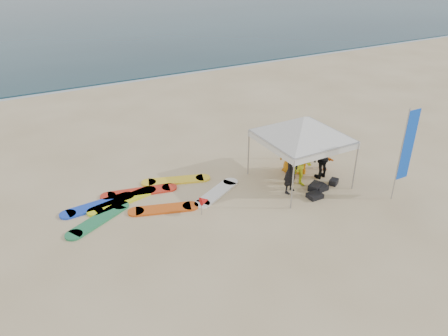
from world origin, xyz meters
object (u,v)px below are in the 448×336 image
person_orange_b (291,151)px  feather_flag (407,147)px  marker_pennant (205,201)px  person_black_b (323,157)px  person_seated (324,158)px  surfboard_spread (145,199)px  person_black_a (291,170)px  person_yellow (300,166)px  person_orange_a (303,154)px  canopy_tent (304,117)px

person_orange_b → feather_flag: size_ratio=0.53×
person_orange_b → marker_pennant: (-4.22, -1.06, -0.39)m
person_black_b → marker_pennant: person_black_b is taller
person_seated → surfboard_spread: person_seated is taller
person_black_a → person_yellow: size_ratio=1.06×
person_black_a → person_seated: person_black_a is taller
person_orange_a → feather_flag: size_ratio=0.50×
person_seated → canopy_tent: bearing=99.2°
person_yellow → feather_flag: bearing=-8.5°
canopy_tent → surfboard_spread: 6.20m
person_seated → person_orange_b: bearing=66.6°
person_orange_a → person_black_b: 0.78m
person_black_a → marker_pennant: size_ratio=2.69×
person_black_b → person_black_a: bearing=0.8°
person_black_a → surfboard_spread: 5.18m
feather_flag → surfboard_spread: (-7.78, 4.04, -1.91)m
person_orange_b → canopy_tent: (-0.19, -0.79, 1.66)m
person_black_a → canopy_tent: size_ratio=0.44×
person_orange_b → canopy_tent: size_ratio=0.46×
person_yellow → person_seated: (1.65, 0.60, -0.36)m
surfboard_spread → canopy_tent: bearing=-15.0°
person_yellow → feather_flag: (2.49, -2.32, 1.14)m
person_orange_a → person_yellow: bearing=53.1°
person_black_a → feather_flag: 3.86m
person_orange_a → person_black_b: bearing=134.2°
person_black_b → canopy_tent: bearing=-19.8°
surfboard_spread → person_black_b: bearing=-14.4°
person_black_b → marker_pennant: bearing=-7.8°
person_orange_a → marker_pennant: (-4.48, -0.71, -0.33)m
person_black_a → canopy_tent: 1.90m
person_black_b → surfboard_spread: (-6.41, 1.65, -0.80)m
person_black_a → person_yellow: (0.56, 0.22, -0.05)m
person_black_b → marker_pennant: 4.97m
person_black_b → surfboard_spread: person_black_b is taller
canopy_tent → person_seated: bearing=13.7°
person_orange_b → marker_pennant: 4.37m
person_orange_a → person_black_a: bearing=43.2°
person_yellow → surfboard_spread: 5.61m
person_yellow → person_seated: bearing=54.5°
person_black_b → canopy_tent: (-0.93, 0.18, 1.70)m
person_yellow → person_orange_a: size_ratio=0.98×
person_black_a → person_black_b: bearing=-17.6°
person_yellow → person_orange_b: 1.11m
person_orange_a → marker_pennant: bearing=15.4°
person_yellow → marker_pennant: size_ratio=2.54×
feather_flag → surfboard_spread: size_ratio=0.55×
person_black_a → marker_pennant: (-3.28, 0.19, -0.36)m
feather_flag → person_black_a: bearing=145.4°
person_orange_a → canopy_tent: 1.83m
person_orange_a → person_orange_b: 0.44m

